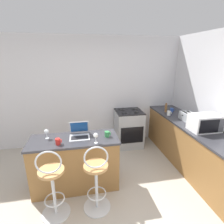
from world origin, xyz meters
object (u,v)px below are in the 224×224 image
object	(u,v)px
microwave	(205,123)
mug_blue	(172,110)
laptop	(79,133)
toaster	(188,116)
mug_green	(107,134)
wine_glass_tall	(96,136)
stove_range	(129,128)
bar_stool_near	(53,185)
bar_stool_far	(96,179)
pepper_mill	(166,108)
mug_white	(169,113)
mug_red	(58,141)
wine_glass_short	(46,132)

from	to	relation	value
microwave	mug_blue	world-z (taller)	microwave
laptop	toaster	distance (m)	2.20
mug_green	wine_glass_tall	distance (m)	0.29
wine_glass_tall	stove_range	bearing A→B (deg)	57.02
bar_stool_near	bar_stool_far	xyz separation A→B (m)	(0.59, 0.00, 0.00)
microwave	bar_stool_near	bearing A→B (deg)	-169.95
toaster	stove_range	bearing A→B (deg)	140.74
laptop	pepper_mill	distance (m)	2.21
stove_range	bar_stool_near	bearing A→B (deg)	-131.16
laptop	wine_glass_tall	world-z (taller)	laptop
bar_stool_far	toaster	xyz separation A→B (m)	(1.98, 0.97, 0.46)
mug_white	microwave	bearing A→B (deg)	-77.18
microwave	mug_green	xyz separation A→B (m)	(-1.72, 0.08, -0.10)
bar_stool_far	microwave	world-z (taller)	microwave
stove_range	bar_stool_far	bearing A→B (deg)	-118.68
bar_stool_near	wine_glass_tall	distance (m)	0.87
bar_stool_far	laptop	world-z (taller)	laptop
bar_stool_near	mug_red	xyz separation A→B (m)	(0.07, 0.40, 0.43)
laptop	stove_range	size ratio (longest dim) A/B	0.36
microwave	pepper_mill	world-z (taller)	microwave
bar_stool_far	mug_red	bearing A→B (deg)	141.97
bar_stool_far	mug_blue	world-z (taller)	bar_stool_far
toaster	mug_blue	xyz separation A→B (m)	(-0.03, 0.59, -0.04)
wine_glass_short	mug_green	xyz separation A→B (m)	(0.95, -0.11, -0.07)
laptop	stove_range	distance (m)	1.73
wine_glass_tall	bar_stool_near	bearing A→B (deg)	-151.35
toaster	mug_blue	size ratio (longest dim) A/B	3.31
toaster	stove_range	distance (m)	1.39
stove_range	wine_glass_tall	xyz separation A→B (m)	(-0.94, -1.45, 0.57)
bar_stool_near	laptop	size ratio (longest dim) A/B	3.33
mug_green	wine_glass_short	bearing A→B (deg)	173.21
wine_glass_tall	mug_green	bearing A→B (deg)	42.35
wine_glass_tall	mug_white	xyz separation A→B (m)	(1.72, 0.99, -0.07)
pepper_mill	bar_stool_far	bearing A→B (deg)	-139.03
laptop	mug_red	xyz separation A→B (m)	(-0.32, -0.23, -0.01)
toaster	wine_glass_tall	world-z (taller)	toaster
pepper_mill	mug_red	size ratio (longest dim) A/B	2.34
wine_glass_tall	mug_white	size ratio (longest dim) A/B	1.64
mug_blue	mug_green	distance (m)	2.00
mug_green	wine_glass_tall	bearing A→B (deg)	-137.65
wine_glass_short	wine_glass_tall	world-z (taller)	wine_glass_tall
microwave	wine_glass_tall	xyz separation A→B (m)	(-1.92, -0.11, -0.02)
mug_green	bar_stool_far	bearing A→B (deg)	-114.75
bar_stool_far	mug_blue	xyz separation A→B (m)	(1.95, 1.56, 0.43)
microwave	pepper_mill	xyz separation A→B (m)	(-0.16, 1.11, -0.04)
stove_range	mug_red	size ratio (longest dim) A/B	9.51
microwave	mug_green	bearing A→B (deg)	177.46
bar_stool_far	mug_red	world-z (taller)	bar_stool_far
stove_range	wine_glass_short	size ratio (longest dim) A/B	5.78
stove_range	mug_red	bearing A→B (deg)	-137.13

